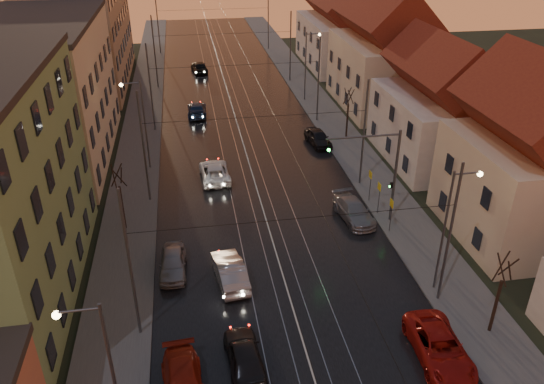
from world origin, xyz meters
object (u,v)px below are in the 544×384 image
driving_car_4 (199,67)px  parked_right_1 (354,211)px  driving_car_2 (215,172)px  traffic_light_mast (383,166)px  street_lamp_2 (140,117)px  street_lamp_0 (103,368)px  street_lamp_3 (308,60)px  parked_right_2 (318,138)px  driving_car_0 (244,355)px  parked_right_0 (439,347)px  parked_left_3 (173,263)px  street_lamp_1 (451,220)px  driving_car_1 (230,271)px  driving_car_3 (197,109)px

driving_car_4 → parked_right_1: bearing=95.3°
driving_car_2 → driving_car_4: size_ratio=1.09×
traffic_light_mast → street_lamp_2: bearing=144.9°
street_lamp_0 → driving_car_2: size_ratio=1.59×
street_lamp_0 → street_lamp_3: 47.62m
driving_car_2 → street_lamp_3: bearing=-125.3°
driving_car_4 → parked_right_2: driving_car_4 is taller
driving_car_0 → parked_right_0: size_ratio=0.82×
street_lamp_0 → driving_car_2: bearing=76.9°
traffic_light_mast → parked_left_3: size_ratio=1.75×
street_lamp_1 → street_lamp_3: 36.00m
driving_car_1 → parked_right_2: (10.51, 19.92, -0.03)m
driving_car_1 → street_lamp_0: bearing=55.1°
driving_car_3 → street_lamp_2: bearing=70.7°
street_lamp_1 → traffic_light_mast: bearing=97.9°
parked_right_0 → driving_car_0: bearing=176.3°
street_lamp_3 → driving_car_2: (-12.38, -19.00, -4.18)m
parked_right_0 → street_lamp_0: bearing=-167.6°
driving_car_1 → driving_car_4: 47.46m
driving_car_0 → parked_right_1: 16.16m
street_lamp_3 → parked_right_0: bearing=-93.4°
street_lamp_2 → driving_car_3: (5.00, 12.97, -4.17)m
driving_car_0 → street_lamp_2: bearing=-80.2°
street_lamp_2 → driving_car_4: (6.06, 30.27, -4.10)m
street_lamp_1 → parked_right_0: street_lamp_1 is taller
driving_car_3 → driving_car_4: bearing=-91.8°
driving_car_0 → driving_car_1: (-0.06, 7.01, 0.04)m
street_lamp_2 → traffic_light_mast: 20.89m
driving_car_0 → driving_car_2: driving_car_0 is taller
driving_car_3 → street_lamp_0: bearing=84.8°
street_lamp_1 → parked_left_3: bearing=164.6°
parked_left_3 → parked_right_0: size_ratio=0.79×
driving_car_3 → driving_car_1: bearing=93.2°
parked_left_3 → parked_right_0: bearing=-33.6°
driving_car_4 → driving_car_1: bearing=82.0°
driving_car_1 → parked_right_1: size_ratio=0.98×
street_lamp_3 → driving_car_4: street_lamp_3 is taller
driving_car_0 → driving_car_2: size_ratio=0.85×
driving_car_0 → driving_car_3: size_ratio=0.87×
parked_left_3 → parked_right_0: (13.43, -9.64, 0.02)m
street_lamp_1 → parked_left_3: (-15.91, 4.37, -4.19)m
street_lamp_3 → parked_right_2: 14.02m
parked_right_0 → parked_right_1: bearing=93.3°
parked_right_1 → parked_right_2: (0.74, 14.02, 0.04)m
street_lamp_2 → driving_car_2: bearing=-27.2°
traffic_light_mast → driving_car_2: size_ratio=1.43×
street_lamp_2 → parked_right_1: bearing=-36.0°
driving_car_0 → parked_right_0: bearing=170.1°
street_lamp_2 → parked_right_2: size_ratio=1.85×
traffic_light_mast → driving_car_2: (-11.27, 9.00, -3.90)m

